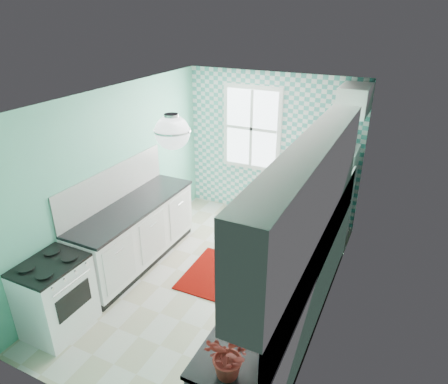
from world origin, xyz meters
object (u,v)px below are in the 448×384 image
at_px(fridge, 329,194).
at_px(microwave, 336,138).
at_px(potted_plant, 230,357).
at_px(sink, 317,219).
at_px(ceiling_light, 172,132).
at_px(fruit_bowl, 260,319).
at_px(stove, 55,296).

height_order(fridge, microwave, microwave).
bearing_deg(potted_plant, sink, 89.91).
height_order(ceiling_light, fruit_bowl, ceiling_light).
xyz_separation_m(potted_plant, microwave, (-0.09, 3.85, 0.56)).
xyz_separation_m(fridge, fruit_bowl, (0.09, -3.23, 0.20)).
bearing_deg(sink, potted_plant, -92.08).
bearing_deg(sink, fridge, 92.62).
bearing_deg(microwave, ceiling_light, 66.34).
xyz_separation_m(ceiling_light, microwave, (1.11, 2.61, -0.64)).
bearing_deg(stove, microwave, 58.61).
bearing_deg(fruit_bowl, stove, -176.76).
relative_size(stove, fruit_bowl, 3.35).
xyz_separation_m(fridge, microwave, (0.00, 0.00, 0.92)).
bearing_deg(ceiling_light, fridge, 66.97).
height_order(ceiling_light, stove, ceiling_light).
distance_m(fridge, microwave, 0.92).
relative_size(fruit_bowl, microwave, 0.49).
bearing_deg(fridge, stove, -127.92).
bearing_deg(sink, microwave, 92.60).
height_order(ceiling_light, fridge, ceiling_light).
relative_size(stove, potted_plant, 2.34).
height_order(ceiling_light, potted_plant, ceiling_light).
distance_m(ceiling_light, stove, 2.34).
bearing_deg(microwave, potted_plant, 90.71).
distance_m(ceiling_light, fruit_bowl, 1.91).
distance_m(fridge, fruit_bowl, 3.23).
xyz_separation_m(ceiling_light, stove, (-1.20, -0.75, -1.86)).
bearing_deg(ceiling_light, sink, 49.98).
relative_size(ceiling_light, stove, 0.40).
distance_m(stove, fruit_bowl, 2.46).
relative_size(fridge, potted_plant, 4.10).
relative_size(stove, microwave, 1.65).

